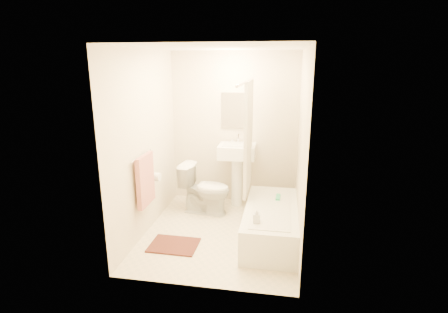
% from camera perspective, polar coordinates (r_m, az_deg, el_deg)
% --- Properties ---
extents(floor, '(2.40, 2.40, 0.00)m').
position_cam_1_polar(floor, '(4.84, -0.52, -12.27)').
color(floor, beige).
rests_on(floor, ground).
extents(ceiling, '(2.40, 2.40, 0.00)m').
position_cam_1_polar(ceiling, '(4.30, -0.60, 17.41)').
color(ceiling, white).
rests_on(ceiling, ground).
extents(wall_back, '(2.00, 0.02, 2.40)m').
position_cam_1_polar(wall_back, '(5.58, 1.67, 4.53)').
color(wall_back, beige).
rests_on(wall_back, ground).
extents(wall_left, '(0.02, 2.40, 2.40)m').
position_cam_1_polar(wall_left, '(4.70, -12.65, 2.11)').
color(wall_left, beige).
rests_on(wall_left, ground).
extents(wall_right, '(0.02, 2.40, 2.40)m').
position_cam_1_polar(wall_right, '(4.36, 12.50, 1.09)').
color(wall_right, beige).
rests_on(wall_right, ground).
extents(mirror, '(0.40, 0.03, 0.55)m').
position_cam_1_polar(mirror, '(5.51, 1.67, 7.56)').
color(mirror, white).
rests_on(mirror, wall_back).
extents(curtain_rod, '(0.03, 1.70, 0.03)m').
position_cam_1_polar(curtain_rod, '(4.36, 3.63, 12.09)').
color(curtain_rod, silver).
rests_on(curtain_rod, wall_back).
extents(shower_curtain, '(0.04, 0.80, 1.55)m').
position_cam_1_polar(shower_curtain, '(4.86, 4.00, 3.11)').
color(shower_curtain, silver).
rests_on(shower_curtain, curtain_rod).
extents(towel_bar, '(0.02, 0.60, 0.02)m').
position_cam_1_polar(towel_bar, '(4.48, -13.30, 0.12)').
color(towel_bar, silver).
rests_on(towel_bar, wall_left).
extents(towel, '(0.06, 0.45, 0.66)m').
position_cam_1_polar(towel, '(4.56, -12.71, -3.77)').
color(towel, '#CC7266').
rests_on(towel, towel_bar).
extents(toilet_paper, '(0.11, 0.12, 0.12)m').
position_cam_1_polar(toilet_paper, '(4.91, -11.03, -3.28)').
color(toilet_paper, white).
rests_on(toilet_paper, wall_left).
extents(toilet, '(0.80, 0.51, 0.74)m').
position_cam_1_polar(toilet, '(5.31, -3.06, -5.35)').
color(toilet, white).
rests_on(toilet, floor).
extents(sink, '(0.57, 0.46, 1.09)m').
position_cam_1_polar(sink, '(5.49, 2.13, -2.70)').
color(sink, white).
rests_on(sink, floor).
extents(bathtub, '(0.66, 1.52, 0.43)m').
position_cam_1_polar(bathtub, '(4.66, 7.66, -10.63)').
color(bathtub, white).
rests_on(bathtub, floor).
extents(bath_mat, '(0.60, 0.45, 0.02)m').
position_cam_1_polar(bath_mat, '(4.57, -8.18, -14.11)').
color(bath_mat, '#50251F').
rests_on(bath_mat, floor).
extents(soap_bottle, '(0.08, 0.08, 0.17)m').
position_cam_1_polar(soap_bottle, '(4.11, 5.34, -9.68)').
color(soap_bottle, silver).
rests_on(soap_bottle, bathtub).
extents(scrub_brush, '(0.07, 0.19, 0.04)m').
position_cam_1_polar(scrub_brush, '(4.85, 8.82, -6.62)').
color(scrub_brush, '#3DC17E').
rests_on(scrub_brush, bathtub).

